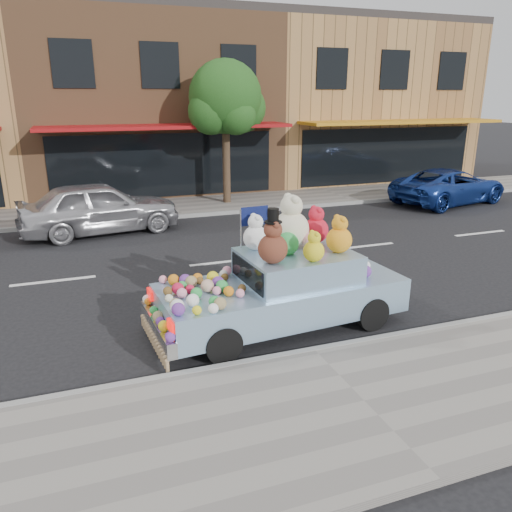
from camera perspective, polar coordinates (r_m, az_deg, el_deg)
name	(u,v)px	position (r m, az deg, el deg)	size (l,w,h in m)	color
ground	(225,262)	(12.47, -3.55, -0.68)	(120.00, 120.00, 0.00)	black
near_sidewalk	(364,404)	(7.04, 12.22, -16.24)	(60.00, 3.00, 0.12)	gray
far_sidewalk	(175,207)	(18.57, -9.27, 5.51)	(60.00, 3.00, 0.12)	gray
near_kerb	(314,352)	(8.14, 6.62, -10.83)	(60.00, 0.12, 0.13)	gray
far_kerb	(183,216)	(17.13, -8.31, 4.54)	(60.00, 0.12, 0.13)	gray
storefront_mid	(147,103)	(23.56, -12.36, 16.71)	(10.00, 9.80, 7.30)	#8D5E3C
storefront_right	(346,102)	(26.85, 10.26, 16.93)	(10.00, 9.80, 7.30)	#A87B46
street_tree	(226,103)	(18.68, -3.49, 17.02)	(3.00, 2.70, 5.22)	#38281C
car_silver	(100,207)	(15.62, -17.44, 5.32)	(1.86, 4.62, 1.57)	#B8B7BC
car_blue	(449,186)	(20.57, 21.23, 7.45)	(2.21, 4.79, 1.33)	navy
art_car	(283,283)	(8.80, 3.05, -3.11)	(4.60, 2.07, 2.31)	black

